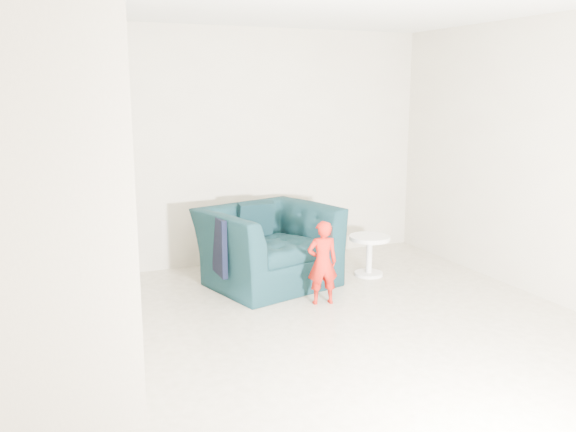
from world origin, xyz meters
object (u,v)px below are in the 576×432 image
Objects in this scene: toddler at (322,263)px; staircase at (42,244)px; side_table at (369,249)px; armchair at (268,246)px.

staircase reaches higher than toddler.
side_table is 0.12× the size of staircase.
staircase is (-3.31, -1.10, 0.65)m from side_table.
side_table is (0.87, 0.61, -0.10)m from toddler.
staircase is (-2.18, -1.25, 0.54)m from armchair.
staircase reaches higher than armchair.
armchair is at bearing 29.85° from staircase.
armchair reaches higher than side_table.
toddler is at bearing -145.12° from side_table.
toddler is at bearing -86.30° from armchair.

